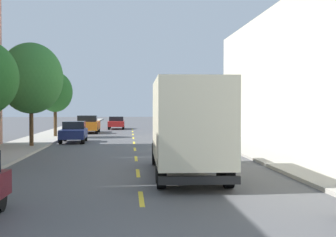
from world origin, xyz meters
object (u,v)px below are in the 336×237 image
object	(u,v)px
delivery_box_truck	(187,123)
parked_hatchback_navy	(74,132)
street_tree_third	(31,78)
street_tree_farthest	(55,92)
moving_red_sedan	(116,122)
parked_pickup_orange	(88,125)
parked_wagon_silver	(177,125)
parked_suv_sky	(171,121)

from	to	relation	value
delivery_box_truck	parked_hatchback_navy	distance (m)	17.82
street_tree_third	street_tree_farthest	size ratio (longest dim) A/B	1.21
delivery_box_truck	moving_red_sedan	size ratio (longest dim) A/B	1.81
street_tree_third	parked_hatchback_navy	bearing A→B (deg)	64.21
street_tree_farthest	delivery_box_truck	world-z (taller)	street_tree_farthest
street_tree_third	parked_pickup_orange	bearing A→B (deg)	82.60
street_tree_farthest	parked_wagon_silver	size ratio (longest dim) A/B	1.11
parked_pickup_orange	parked_suv_sky	bearing A→B (deg)	33.42
street_tree_farthest	parked_pickup_orange	xyz separation A→B (m)	(2.09, 6.79, -2.93)
street_tree_farthest	parked_hatchback_navy	world-z (taller)	street_tree_farthest
street_tree_third	moving_red_sedan	bearing A→B (deg)	79.10
parked_hatchback_navy	parked_pickup_orange	world-z (taller)	parked_pickup_orange
street_tree_third	parked_pickup_orange	world-z (taller)	street_tree_third
street_tree_third	parked_pickup_orange	distance (m)	16.64
parked_pickup_orange	street_tree_farthest	bearing A→B (deg)	-107.14
street_tree_third	street_tree_farthest	xyz separation A→B (m)	(0.00, 9.34, -0.57)
street_tree_third	parked_wagon_silver	size ratio (longest dim) A/B	1.35
street_tree_farthest	parked_hatchback_navy	xyz separation A→B (m)	(2.09, -5.02, -3.01)
street_tree_farthest	moving_red_sedan	size ratio (longest dim) A/B	1.17
delivery_box_truck	street_tree_farthest	bearing A→B (deg)	110.67
parked_hatchback_navy	parked_wagon_silver	bearing A→B (deg)	51.13
parked_pickup_orange	street_tree_third	bearing A→B (deg)	-97.40
parked_wagon_silver	parked_hatchback_navy	bearing A→B (deg)	-128.87
parked_wagon_silver	parked_suv_sky	world-z (taller)	parked_suv_sky
delivery_box_truck	moving_red_sedan	bearing A→B (deg)	95.66
moving_red_sedan	parked_pickup_orange	bearing A→B (deg)	-107.90
parked_suv_sky	parked_pickup_orange	size ratio (longest dim) A/B	0.91
street_tree_farthest	parked_wagon_silver	distance (m)	12.42
moving_red_sedan	delivery_box_truck	bearing A→B (deg)	-84.34
delivery_box_truck	parked_wagon_silver	xyz separation A→B (m)	(2.48, 27.35, -1.17)
parked_wagon_silver	parked_hatchback_navy	xyz separation A→B (m)	(-8.58, -10.65, -0.05)
delivery_box_truck	parked_wagon_silver	size ratio (longest dim) A/B	1.72
street_tree_farthest	moving_red_sedan	bearing A→B (deg)	72.45
parked_suv_sky	street_tree_third	bearing A→B (deg)	-116.16
street_tree_third	parked_suv_sky	bearing A→B (deg)	63.84
street_tree_farthest	parked_pickup_orange	bearing A→B (deg)	72.86
parked_hatchback_navy	street_tree_farthest	bearing A→B (deg)	112.59
delivery_box_truck	parked_hatchback_navy	bearing A→B (deg)	110.08
parked_suv_sky	parked_hatchback_navy	xyz separation A→B (m)	(-8.63, -17.50, -0.23)
delivery_box_truck	parked_suv_sky	distance (m)	34.31
delivery_box_truck	parked_wagon_silver	world-z (taller)	delivery_box_truck
street_tree_farthest	parked_wagon_silver	bearing A→B (deg)	27.83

